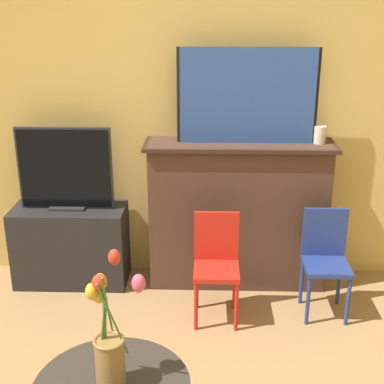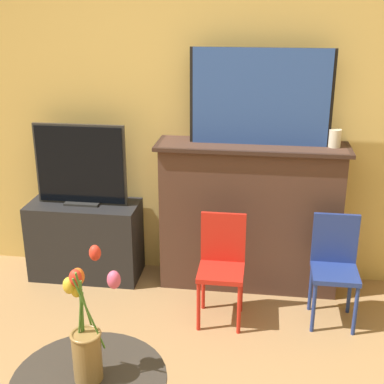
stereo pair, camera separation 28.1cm
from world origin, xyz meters
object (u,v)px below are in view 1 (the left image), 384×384
(painting, at_px, (247,96))
(chair_red, at_px, (216,260))
(vase_tulips, at_px, (109,340))
(tv_monitor, at_px, (65,170))
(chair_blue, at_px, (325,256))

(painting, xyz_separation_m, chair_red, (-0.19, -0.45, -0.94))
(painting, distance_m, vase_tulips, 1.92)
(tv_monitor, xyz_separation_m, vase_tulips, (0.58, -1.66, -0.15))
(painting, relative_size, vase_tulips, 1.73)
(tv_monitor, distance_m, chair_blue, 1.79)
(painting, distance_m, tv_monitor, 1.30)
(painting, distance_m, chair_red, 1.06)
(painting, bearing_deg, chair_blue, -36.78)
(painting, height_order, tv_monitor, painting)
(painting, bearing_deg, tv_monitor, -178.20)
(chair_blue, height_order, vase_tulips, vase_tulips)
(painting, height_order, vase_tulips, painting)
(vase_tulips, bearing_deg, tv_monitor, 109.35)
(painting, bearing_deg, chair_red, -112.65)
(tv_monitor, distance_m, chair_red, 1.18)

